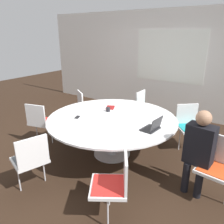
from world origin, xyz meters
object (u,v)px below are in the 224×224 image
Objects in this scene: chair_0 at (218,163)px; chair_2 at (145,106)px; chair_4 at (40,120)px; handbag at (131,117)px; person_0 at (199,147)px; laptop at (153,127)px; chair_5 at (31,157)px; chair_1 at (189,123)px; spiral_notebook at (110,108)px; coffee_cup at (108,109)px; chair_6 at (114,181)px; cell_phone at (77,117)px; chair_3 at (86,105)px.

chair_0 is 1.00× the size of chair_2.
chair_4 reaches higher than handbag.
person_0 is 0.72m from laptop.
chair_5 is 2.27m from person_0.
chair_1 is 1.53m from spiral_notebook.
chair_5 is 2.97m from handbag.
coffee_cup is at bearing -67.59° from spiral_notebook.
laptop is (-0.03, 1.11, 0.27)m from chair_6.
chair_5 reaches higher than cell_phone.
chair_3 reaches higher than spiral_notebook.
coffee_cup is (-2.00, 0.35, 0.26)m from chair_0.
chair_1 is at bearing -62.93° from person_0.
chair_6 is 3.05m from handbag.
cell_phone is at bearing 24.93° from chair_6.
chair_1 reaches higher than handbag.
chair_1 is at bearing 39.87° from chair_3.
coffee_cup is (-0.17, -1.25, 0.26)m from chair_2.
chair_0 is 1.00m from laptop.
chair_5 reaches higher than spiral_notebook.
chair_6 is at bearing -62.18° from chair_5.
person_0 reaches higher than spiral_notebook.
chair_5 is at bearing -35.47° from laptop.
chair_4 reaches higher than spiral_notebook.
chair_4 is 2.59× the size of laptop.
chair_3 is (-1.20, -0.71, 0.00)m from chair_2.
chair_5 is (-0.33, -2.89, 0.00)m from chair_2.
coffee_cup is (-1.08, 1.42, 0.26)m from chair_6.
chair_6 is at bearing 55.84° from chair_0.
chair_2 is at bearing 76.84° from spiral_notebook.
person_0 is 2.03m from cell_phone.
laptop is (2.21, 0.34, 0.27)m from chair_4.
chair_5 is 10.79× the size of coffee_cup.
chair_1 is 2.22m from chair_6.
chair_3 and chair_5 have the same top height.
coffee_cup reaches higher than cell_phone.
laptop is 2.15m from handbag.
cell_phone is 0.43× the size of handbag.
chair_6 is at bearing -54.35° from spiral_notebook.
chair_5 is 5.47× the size of cell_phone.
laptop reaches higher than chair_2.
chair_6 reaches higher than coffee_cup.
spiral_notebook is (-1.15, 1.61, 0.23)m from chair_6.
chair_6 is (-0.92, -1.07, 0.00)m from chair_0.
handbag is (0.95, 1.97, -0.37)m from chair_4.
chair_3 is at bearing -105.81° from laptop.
chair_5 is 1.66m from coffee_cup.
person_0 is at bearing -13.13° from coffee_cup.
chair_1 is at bearing 23.66° from spiral_notebook.
spiral_notebook reaches higher than handbag.
person_0 is at bearing -18.07° from spiral_notebook.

